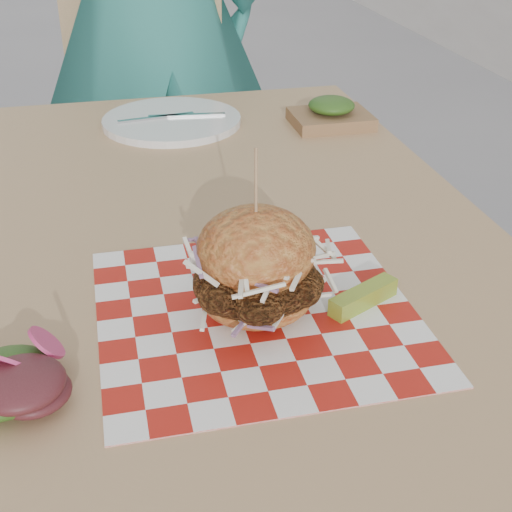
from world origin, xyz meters
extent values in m
plane|color=gray|center=(0.00, 0.00, 0.00)|extent=(80.00, 80.00, 0.00)
imported|color=teal|center=(-0.33, 0.78, 0.89)|extent=(0.69, 0.49, 1.78)
cube|color=tan|center=(-0.35, -0.18, 0.73)|extent=(0.80, 1.20, 0.04)
cylinder|color=#333338|center=(-0.69, 0.36, 0.35)|extent=(0.05, 0.05, 0.71)
cylinder|color=#333338|center=(-0.01, 0.36, 0.35)|extent=(0.05, 0.05, 0.71)
cube|color=tan|center=(-0.35, 0.63, 0.45)|extent=(0.50, 0.50, 0.04)
cube|color=tan|center=(-0.30, 0.83, 0.70)|extent=(0.42, 0.13, 0.50)
cylinder|color=#333338|center=(-0.56, 0.50, 0.21)|extent=(0.03, 0.03, 0.43)
cylinder|color=#333338|center=(-0.21, 0.42, 0.21)|extent=(0.03, 0.03, 0.43)
cylinder|color=#333338|center=(-0.48, 0.85, 0.21)|extent=(0.03, 0.03, 0.43)
cylinder|color=#333338|center=(-0.13, 0.77, 0.21)|extent=(0.03, 0.03, 0.43)
cube|color=red|center=(-0.34, -0.44, 0.75)|extent=(0.36, 0.36, 0.00)
ellipsoid|color=#BF7936|center=(-0.34, -0.44, 0.77)|extent=(0.13, 0.13, 0.05)
ellipsoid|color=brown|center=(-0.34, -0.44, 0.79)|extent=(0.14, 0.13, 0.07)
ellipsoid|color=#BF7936|center=(-0.34, -0.44, 0.83)|extent=(0.13, 0.13, 0.09)
cylinder|color=tan|center=(-0.34, -0.44, 0.90)|extent=(0.00, 0.00, 0.10)
cube|color=olive|center=(-0.21, -0.46, 0.76)|extent=(0.09, 0.06, 0.02)
ellipsoid|color=#3F1419|center=(-0.55, -0.52, 0.76)|extent=(0.08, 0.08, 0.03)
ellipsoid|color=#1B4513|center=(-0.58, -0.49, 0.76)|extent=(0.08, 0.08, 0.03)
ellipsoid|color=#1B4513|center=(-0.61, -0.52, 0.76)|extent=(0.08, 0.08, 0.03)
ellipsoid|color=#3F1419|center=(-0.58, -0.55, 0.76)|extent=(0.08, 0.08, 0.03)
cylinder|color=#CB3873|center=(-0.56, -0.50, 0.79)|extent=(0.05, 0.05, 0.04)
cylinder|color=white|center=(-0.35, 0.23, 0.76)|extent=(0.27, 0.27, 0.01)
cube|color=silver|center=(-0.38, 0.23, 0.77)|extent=(0.15, 0.03, 0.00)
cube|color=silver|center=(-0.32, 0.23, 0.77)|extent=(0.15, 0.03, 0.00)
cube|color=brown|center=(-0.05, 0.16, 0.76)|extent=(0.15, 0.12, 0.02)
ellipsoid|color=#1B4513|center=(-0.05, 0.16, 0.79)|extent=(0.09, 0.09, 0.03)
camera|label=1|loc=(-0.49, -1.11, 1.21)|focal=50.00mm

